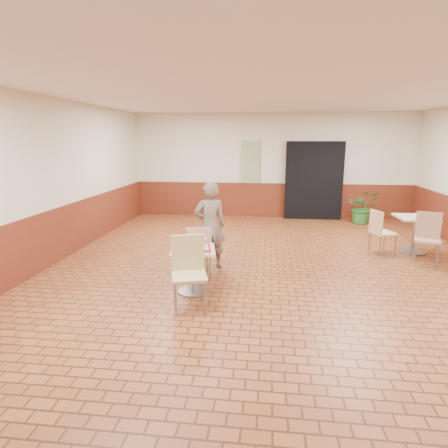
# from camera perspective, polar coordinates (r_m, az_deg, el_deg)

# --- Properties ---
(room_shell) EXTENTS (8.01, 10.01, 3.01)m
(room_shell) POSITION_cam_1_polar(r_m,az_deg,el_deg) (6.03, 7.54, 5.53)
(room_shell) COLOR brown
(room_shell) RESTS_ON ground
(wainscot_band) EXTENTS (8.00, 10.00, 1.00)m
(wainscot_band) POSITION_cam_1_polar(r_m,az_deg,el_deg) (6.23, 7.27, -3.62)
(wainscot_band) COLOR #5A2111
(wainscot_band) RESTS_ON ground
(corridor_doorway) EXTENTS (1.60, 0.22, 2.20)m
(corridor_doorway) POSITION_cam_1_polar(r_m,az_deg,el_deg) (11.00, 13.51, 6.43)
(corridor_doorway) COLOR black
(corridor_doorway) RESTS_ON ground
(promo_poster) EXTENTS (0.50, 0.03, 1.20)m
(promo_poster) POSITION_cam_1_polar(r_m,az_deg,el_deg) (10.95, 4.10, 9.35)
(promo_poster) COLOR gray
(promo_poster) RESTS_ON wainscot_band
(main_table) EXTENTS (0.64, 0.64, 0.68)m
(main_table) POSITION_cam_1_polar(r_m,az_deg,el_deg) (5.59, -4.70, -5.98)
(main_table) COLOR beige
(main_table) RESTS_ON ground
(chair_main_front) EXTENTS (0.56, 0.56, 0.99)m
(chair_main_front) POSITION_cam_1_polar(r_m,az_deg,el_deg) (5.10, -5.38, -6.75)
(chair_main_front) COLOR tan
(chair_main_front) RESTS_ON ground
(chair_main_back) EXTENTS (0.51, 0.51, 0.89)m
(chair_main_back) POSITION_cam_1_polar(r_m,az_deg,el_deg) (6.14, -3.91, -3.85)
(chair_main_back) COLOR tan
(chair_main_back) RESTS_ON ground
(customer) EXTENTS (0.65, 0.54, 1.54)m
(customer) POSITION_cam_1_polar(r_m,az_deg,el_deg) (6.56, -2.14, -0.25)
(customer) COLOR #6B5D52
(customer) RESTS_ON ground
(serving_tray) EXTENTS (0.50, 0.39, 0.03)m
(serving_tray) POSITION_cam_1_polar(r_m,az_deg,el_deg) (5.52, -4.75, -3.66)
(serving_tray) COLOR #B30D1B
(serving_tray) RESTS_ON main_table
(ring_donut) EXTENTS (0.13, 0.13, 0.03)m
(ring_donut) POSITION_cam_1_polar(r_m,az_deg,el_deg) (5.62, -5.51, -3.03)
(ring_donut) COLOR #CE884B
(ring_donut) RESTS_ON serving_tray
(long_john_donut) EXTENTS (0.15, 0.09, 0.05)m
(long_john_donut) POSITION_cam_1_polar(r_m,az_deg,el_deg) (5.49, -3.94, -3.34)
(long_john_donut) COLOR #CB7B3B
(long_john_donut) RESTS_ON serving_tray
(paper_cup) EXTENTS (0.07, 0.07, 0.09)m
(paper_cup) POSITION_cam_1_polar(r_m,az_deg,el_deg) (5.61, -3.09, -2.70)
(paper_cup) COLOR silver
(paper_cup) RESTS_ON serving_tray
(second_table) EXTENTS (0.71, 0.71, 0.75)m
(second_table) POSITION_cam_1_polar(r_m,az_deg,el_deg) (8.42, 27.02, -0.61)
(second_table) COLOR #BEB599
(second_table) RESTS_ON ground
(chair_second_left) EXTENTS (0.52, 0.52, 0.88)m
(chair_second_left) POSITION_cam_1_polar(r_m,az_deg,el_deg) (8.09, 22.70, -0.78)
(chair_second_left) COLOR #E0C886
(chair_second_left) RESTS_ON ground
(chair_second_front) EXTENTS (0.55, 0.55, 0.93)m
(chair_second_front) POSITION_cam_1_polar(r_m,az_deg,el_deg) (7.88, 28.60, -1.47)
(chair_second_front) COLOR tan
(chair_second_front) RESTS_ON ground
(potted_plant) EXTENTS (0.82, 0.71, 0.90)m
(potted_plant) POSITION_cam_1_polar(r_m,az_deg,el_deg) (10.85, 20.38, 2.43)
(potted_plant) COLOR #2E742F
(potted_plant) RESTS_ON ground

